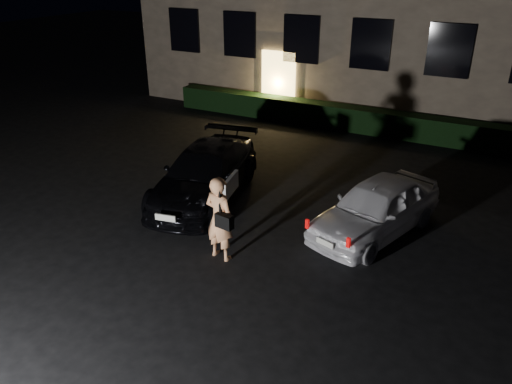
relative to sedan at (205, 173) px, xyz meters
The scene contains 5 objects.
ground 3.92m from the sedan, 58.78° to the right, with size 80.00×80.00×0.00m, color black.
hedge 7.47m from the sedan, 74.45° to the left, with size 15.00×0.70×0.85m, color black.
sedan is the anchor object (origin of this frame).
hatch 4.46m from the sedan, ahead, with size 2.59×4.00×1.27m.
man 3.01m from the sedan, 51.29° to the right, with size 0.77×0.54×1.85m.
Camera 1 is at (4.68, -6.66, 5.80)m, focal length 35.00 mm.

